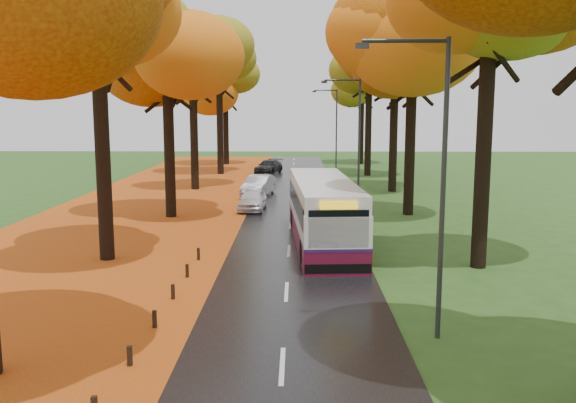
{
  "coord_description": "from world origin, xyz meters",
  "views": [
    {
      "loc": [
        0.35,
        -7.95,
        6.21
      ],
      "look_at": [
        0.0,
        15.51,
        2.6
      ],
      "focal_mm": 38.0,
      "sensor_mm": 36.0,
      "label": 1
    }
  ],
  "objects_px": {
    "streetlamp_far": "(334,123)",
    "bus": "(323,210)",
    "streetlamp_mid": "(355,132)",
    "streetlamp_near": "(434,166)",
    "car_silver": "(259,185)",
    "car_dark": "(269,167)",
    "car_white": "(253,200)"
  },
  "relations": [
    {
      "from": "car_white",
      "to": "car_dark",
      "type": "bearing_deg",
      "value": 92.97
    },
    {
      "from": "streetlamp_near",
      "to": "car_dark",
      "type": "xyz_separation_m",
      "value": [
        -6.3,
        41.92,
        -4.04
      ]
    },
    {
      "from": "streetlamp_near",
      "to": "bus",
      "type": "distance_m",
      "value": 12.15
    },
    {
      "from": "streetlamp_near",
      "to": "bus",
      "type": "height_order",
      "value": "streetlamp_near"
    },
    {
      "from": "car_dark",
      "to": "streetlamp_far",
      "type": "bearing_deg",
      "value": 35.02
    },
    {
      "from": "streetlamp_near",
      "to": "streetlamp_far",
      "type": "distance_m",
      "value": 44.0
    },
    {
      "from": "streetlamp_far",
      "to": "bus",
      "type": "relative_size",
      "value": 0.71
    },
    {
      "from": "car_dark",
      "to": "car_white",
      "type": "bearing_deg",
      "value": -73.25
    },
    {
      "from": "streetlamp_far",
      "to": "bus",
      "type": "xyz_separation_m",
      "value": [
        -2.4,
        -32.51,
        -3.13
      ]
    },
    {
      "from": "streetlamp_far",
      "to": "car_dark",
      "type": "relative_size",
      "value": 1.84
    },
    {
      "from": "bus",
      "to": "car_silver",
      "type": "bearing_deg",
      "value": 100.82
    },
    {
      "from": "bus",
      "to": "car_dark",
      "type": "distance_m",
      "value": 30.69
    },
    {
      "from": "car_white",
      "to": "streetlamp_mid",
      "type": "bearing_deg",
      "value": 15.34
    },
    {
      "from": "streetlamp_far",
      "to": "car_silver",
      "type": "xyz_separation_m",
      "value": [
        -6.3,
        -17.13,
        -3.95
      ]
    },
    {
      "from": "streetlamp_near",
      "to": "car_white",
      "type": "height_order",
      "value": "streetlamp_near"
    },
    {
      "from": "streetlamp_far",
      "to": "car_white",
      "type": "height_order",
      "value": "streetlamp_far"
    },
    {
      "from": "streetlamp_near",
      "to": "car_silver",
      "type": "height_order",
      "value": "streetlamp_near"
    },
    {
      "from": "bus",
      "to": "streetlamp_far",
      "type": "bearing_deg",
      "value": 82.38
    },
    {
      "from": "streetlamp_near",
      "to": "streetlamp_far",
      "type": "relative_size",
      "value": 1.0
    },
    {
      "from": "streetlamp_near",
      "to": "car_white",
      "type": "xyz_separation_m",
      "value": [
        -6.3,
        20.62,
        -4.03
      ]
    },
    {
      "from": "car_white",
      "to": "car_silver",
      "type": "relative_size",
      "value": 0.86
    },
    {
      "from": "bus",
      "to": "car_silver",
      "type": "height_order",
      "value": "bus"
    },
    {
      "from": "streetlamp_mid",
      "to": "streetlamp_far",
      "type": "height_order",
      "value": "same"
    },
    {
      "from": "streetlamp_mid",
      "to": "bus",
      "type": "relative_size",
      "value": 0.71
    },
    {
      "from": "streetlamp_near",
      "to": "streetlamp_far",
      "type": "bearing_deg",
      "value": 90.0
    },
    {
      "from": "bus",
      "to": "streetlamp_near",
      "type": "bearing_deg",
      "value": -81.62
    },
    {
      "from": "car_white",
      "to": "streetlamp_far",
      "type": "bearing_deg",
      "value": 77.89
    },
    {
      "from": "streetlamp_mid",
      "to": "car_white",
      "type": "bearing_deg",
      "value": -167.63
    },
    {
      "from": "car_silver",
      "to": "car_dark",
      "type": "distance_m",
      "value": 15.05
    },
    {
      "from": "bus",
      "to": "car_white",
      "type": "xyz_separation_m",
      "value": [
        -3.9,
        9.13,
        -0.9
      ]
    },
    {
      "from": "streetlamp_mid",
      "to": "bus",
      "type": "height_order",
      "value": "streetlamp_mid"
    },
    {
      "from": "streetlamp_near",
      "to": "car_silver",
      "type": "relative_size",
      "value": 1.82
    }
  ]
}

